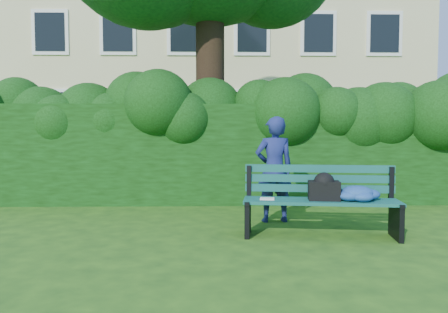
{
  "coord_description": "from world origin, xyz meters",
  "views": [
    {
      "loc": [
        -0.14,
        -5.92,
        1.37
      ],
      "look_at": [
        0.0,
        0.6,
        0.95
      ],
      "focal_mm": 35.0,
      "sensor_mm": 36.0,
      "label": 1
    }
  ],
  "objects": [
    {
      "name": "ground",
      "position": [
        0.0,
        0.0,
        0.0
      ],
      "size": [
        80.0,
        80.0,
        0.0
      ],
      "primitive_type": "plane",
      "color": "#204816",
      "rests_on": "ground"
    },
    {
      "name": "apartment_building",
      "position": [
        -0.0,
        13.99,
        6.0
      ],
      "size": [
        16.0,
        8.08,
        12.0
      ],
      "color": "#C8BE86",
      "rests_on": "ground"
    },
    {
      "name": "hedge",
      "position": [
        0.0,
        2.2,
        0.9
      ],
      "size": [
        10.0,
        1.0,
        1.8
      ],
      "color": "black",
      "rests_on": "ground"
    },
    {
      "name": "park_bench",
      "position": [
        1.32,
        -0.47,
        0.5
      ],
      "size": [
        1.99,
        0.8,
        0.89
      ],
      "rotation": [
        0.0,
        0.0,
        -0.13
      ],
      "color": "#0D4144",
      "rests_on": "ground"
    },
    {
      "name": "man_reading",
      "position": [
        0.73,
        0.41,
        0.77
      ],
      "size": [
        0.6,
        0.43,
        1.54
      ],
      "primitive_type": "imported",
      "rotation": [
        0.0,
        0.0,
        3.26
      ],
      "color": "navy",
      "rests_on": "ground"
    }
  ]
}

